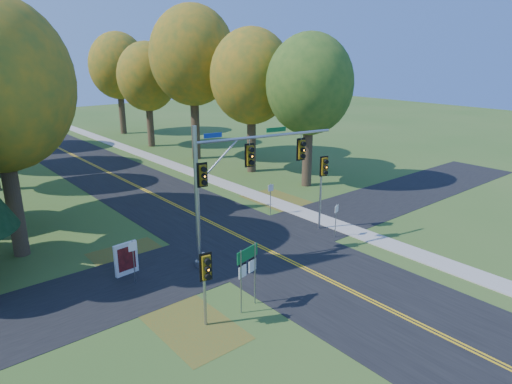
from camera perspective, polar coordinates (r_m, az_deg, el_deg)
ground at (r=26.51m, az=2.40°, el=-7.76°), size 160.00×160.00×0.00m
road_main at (r=26.51m, az=2.40°, el=-7.74°), size 8.00×160.00×0.02m
road_cross at (r=27.89m, az=-0.37°, el=-6.41°), size 60.00×6.00×0.02m
centerline_left at (r=26.44m, az=2.24°, el=-7.77°), size 0.10×160.00×0.01m
centerline_right at (r=26.56m, az=2.56°, el=-7.65°), size 0.10×160.00×0.01m
sidewalk_east at (r=30.69m, az=11.06°, el=-4.44°), size 1.60×160.00×0.06m
leaf_patch_w_near at (r=26.31m, az=-14.36°, el=-8.51°), size 4.00×6.00×0.00m
leaf_patch_e at (r=34.91m, az=4.09°, el=-1.50°), size 3.50×8.00×0.00m
leaf_patch_w_far at (r=20.46m, az=-8.03°, el=-16.12°), size 3.00×5.00×0.00m
tree_e_a at (r=38.49m, az=6.71°, el=13.16°), size 7.20×7.20×12.73m
tree_e_b at (r=43.06m, az=-0.59°, el=14.19°), size 7.60×7.60×13.33m
tree_e_c at (r=48.97m, az=-7.90°, el=16.47°), size 8.80×8.80×15.79m
tree_e_d at (r=56.74m, az=-13.44°, el=13.81°), size 7.00×7.00×12.32m
tree_e_e at (r=66.91m, az=-16.83°, el=14.83°), size 7.80×7.80×13.74m
traffic_mast at (r=24.23m, az=-2.83°, el=2.23°), size 8.30×1.97×7.67m
east_signal_pole at (r=29.06m, az=8.39°, el=2.18°), size 0.56×0.66×4.93m
ped_signal_pole at (r=18.94m, az=-6.30°, el=-9.99°), size 0.54×0.63×3.45m
route_sign_cluster at (r=20.38m, az=-1.05°, el=-9.13°), size 1.39×0.37×3.05m
info_kiosk at (r=24.81m, az=-15.93°, el=-8.05°), size 1.28×0.29×1.76m
reg_sign_e_north at (r=32.15m, az=1.84°, el=-0.18°), size 0.44×0.09×2.30m
reg_sign_e_south at (r=28.65m, az=9.99°, el=-2.82°), size 0.41×0.13×2.19m
reg_sign_w at (r=23.55m, az=-15.09°, el=-7.49°), size 0.44×0.07×2.31m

